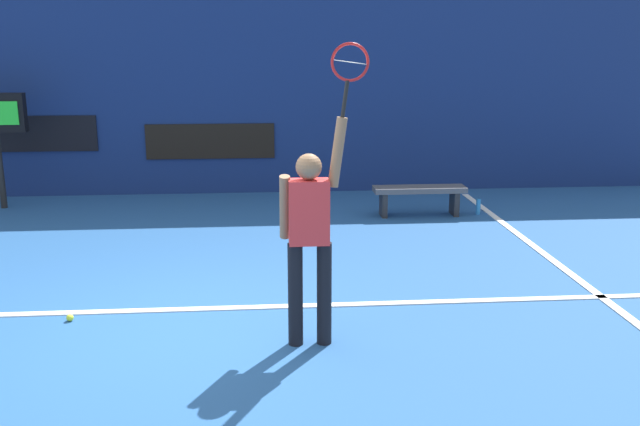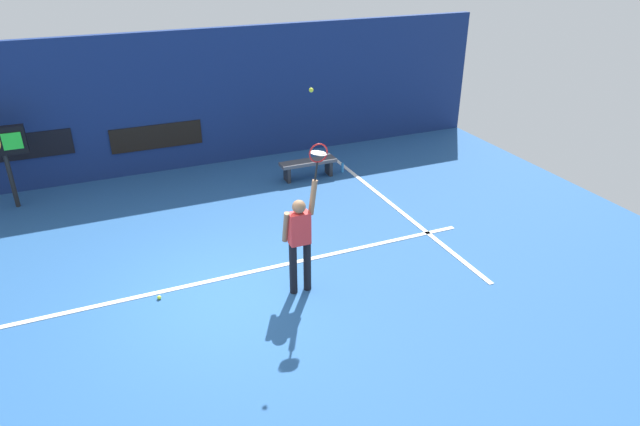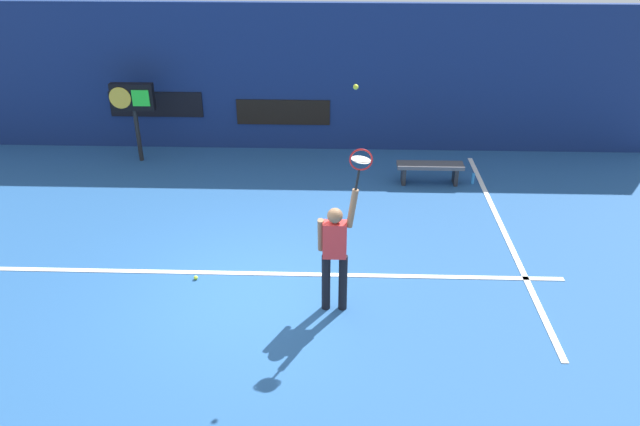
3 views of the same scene
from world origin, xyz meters
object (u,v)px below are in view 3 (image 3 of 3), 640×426
Objects in this scene: tennis_racket at (361,162)px; scoreboard_clock at (133,101)px; spare_ball at (196,278)px; water_bottle at (473,179)px; tennis_ball at (356,87)px; tennis_player at (335,250)px; court_bench at (430,169)px.

tennis_racket reaches higher than scoreboard_clock.
water_bottle is at bearing 36.49° from spare_ball.
tennis_ball is at bearing 155.49° from tennis_racket.
scoreboard_clock is at bearing 131.11° from tennis_ball.
tennis_ball reaches higher than spare_ball.
tennis_player is 5.42m from water_bottle.
spare_ball is at bearing 165.06° from tennis_racket.
tennis_player is at bearing -171.05° from tennis_ball.
scoreboard_clock is 7.57× the size of water_bottle.
spare_ball is (2.30, -4.83, -1.39)m from scoreboard_clock.
tennis_ball reaches higher than court_bench.
tennis_player is 7.16m from scoreboard_clock.
water_bottle is at bearing 57.12° from tennis_player.
tennis_racket is 3.56m from spare_ball.
scoreboard_clock reaches higher than court_bench.
water_bottle is (2.66, 4.45, -3.28)m from tennis_ball.
tennis_ball is at bearing -111.30° from court_bench.
spare_ball is at bearing -64.56° from scoreboard_clock.
tennis_player is 3.21× the size of tennis_racket.
water_bottle reaches higher than spare_ball.
tennis_racket is 0.44× the size of court_bench.
tennis_ball is 7.53m from scoreboard_clock.
water_bottle is at bearing -7.86° from scoreboard_clock.
tennis_racket is at bearing -0.74° from tennis_player.
scoreboard_clock is at bearing 115.44° from spare_ball.
court_bench is 0.95m from water_bottle.
scoreboard_clock is (-4.78, 5.48, -1.97)m from tennis_ball.
tennis_player is at bearing -122.88° from water_bottle.
tennis_player reaches higher than scoreboard_clock.
water_bottle is (2.57, 4.49, -2.27)m from tennis_racket.
tennis_ball is 5.67m from court_bench.
tennis_racket reaches higher than court_bench.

